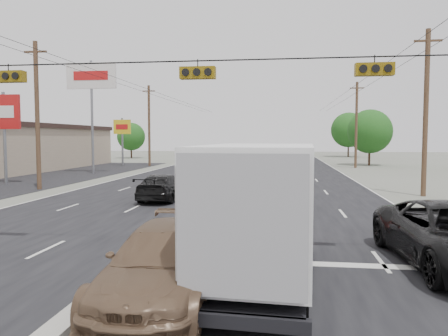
{
  "coord_description": "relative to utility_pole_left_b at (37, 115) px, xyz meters",
  "views": [
    {
      "loc": [
        3.99,
        -12.73,
        3.56
      ],
      "look_at": [
        1.4,
        6.52,
        2.2
      ],
      "focal_mm": 35.0,
      "sensor_mm": 36.0,
      "label": 1
    }
  ],
  "objects": [
    {
      "name": "road_surface",
      "position": [
        12.5,
        15.0,
        -5.11
      ],
      "size": [
        20.0,
        160.0,
        0.02
      ],
      "primitive_type": "cube",
      "color": "black",
      "rests_on": "ground"
    },
    {
      "name": "pole_sign_billboard",
      "position": [
        -2.0,
        13.0,
        3.76
      ],
      "size": [
        5.0,
        0.25,
        11.0
      ],
      "color": "slate",
      "rests_on": "ground"
    },
    {
      "name": "pole_sign_mid",
      "position": [
        -4.5,
        3.0,
        0.01
      ],
      "size": [
        2.6,
        0.25,
        7.0
      ],
      "color": "slate",
      "rests_on": "ground"
    },
    {
      "name": "box_truck",
      "position": [
        15.99,
        -17.34,
        -3.37
      ],
      "size": [
        2.72,
        6.81,
        3.39
      ],
      "rotation": [
        0.0,
        0.0,
        -0.06
      ],
      "color": "black",
      "rests_on": "ground"
    },
    {
      "name": "tan_sedan",
      "position": [
        14.0,
        -18.67,
        -4.3
      ],
      "size": [
        2.31,
        5.59,
        1.62
      ],
      "primitive_type": "imported",
      "rotation": [
        0.0,
        0.0,
        0.01
      ],
      "color": "brown",
      "rests_on": "ground"
    },
    {
      "name": "parking_lot",
      "position": [
        -4.5,
        10.0,
        -5.11
      ],
      "size": [
        10.0,
        42.0,
        0.02
      ],
      "primitive_type": "cube",
      "color": "black",
      "rests_on": "ground"
    },
    {
      "name": "queue_car_c",
      "position": [
        16.0,
        -1.78,
        -4.46
      ],
      "size": [
        2.48,
        4.79,
        1.29
      ],
      "primitive_type": "imported",
      "rotation": [
        0.0,
        0.0,
        0.07
      ],
      "color": "#A9ABB1",
      "rests_on": "ground"
    },
    {
      "name": "pole_sign_far",
      "position": [
        -3.5,
        25.0,
        -0.7
      ],
      "size": [
        2.2,
        0.25,
        6.0
      ],
      "color": "slate",
      "rests_on": "ground"
    },
    {
      "name": "tree_right_far",
      "position": [
        28.5,
        55.0,
        -0.15
      ],
      "size": [
        6.4,
        6.4,
        8.16
      ],
      "color": "#382619",
      "rests_on": "ground"
    },
    {
      "name": "utility_pole_left_c",
      "position": [
        0.0,
        25.0,
        0.0
      ],
      "size": [
        1.6,
        0.3,
        10.0
      ],
      "color": "#422D1E",
      "rests_on": "ground"
    },
    {
      "name": "traffic_signals",
      "position": [
        13.9,
        -15.0,
        0.39
      ],
      "size": [
        25.0,
        0.3,
        0.54
      ],
      "color": "black",
      "rests_on": "ground"
    },
    {
      "name": "tree_right_mid",
      "position": [
        27.5,
        30.0,
        -0.77
      ],
      "size": [
        5.6,
        5.6,
        7.14
      ],
      "color": "#382619",
      "rests_on": "ground"
    },
    {
      "name": "utility_pole_right_b",
      "position": [
        25.0,
        0.0,
        0.0
      ],
      "size": [
        1.6,
        0.3,
        10.0
      ],
      "color": "#422D1E",
      "rests_on": "ground"
    },
    {
      "name": "center_median",
      "position": [
        12.5,
        15.0,
        -5.01
      ],
      "size": [
        0.5,
        160.0,
        0.2
      ],
      "primitive_type": "cube",
      "color": "gray",
      "rests_on": "ground"
    },
    {
      "name": "red_sedan",
      "position": [
        15.13,
        -9.13,
        -4.36
      ],
      "size": [
        1.95,
        4.67,
        1.5
      ],
      "primitive_type": "imported",
      "rotation": [
        0.0,
        0.0,
        -0.08
      ],
      "color": "#B20F0A",
      "rests_on": "ground"
    },
    {
      "name": "utility_pole_left_b",
      "position": [
        0.0,
        0.0,
        0.0
      ],
      "size": [
        1.6,
        0.3,
        10.0
      ],
      "color": "#422D1E",
      "rests_on": "ground"
    },
    {
      "name": "tree_left_far",
      "position": [
        -9.5,
        45.0,
        -1.39
      ],
      "size": [
        4.8,
        4.8,
        6.12
      ],
      "color": "#382619",
      "rests_on": "ground"
    },
    {
      "name": "queue_car_a",
      "position": [
        15.5,
        -4.07,
        -4.33
      ],
      "size": [
        1.99,
        4.62,
        1.56
      ],
      "primitive_type": "imported",
      "rotation": [
        0.0,
        0.0,
        0.03
      ],
      "color": "black",
      "rests_on": "ground"
    },
    {
      "name": "queue_car_b",
      "position": [
        16.51,
        -8.2,
        -4.48
      ],
      "size": [
        1.63,
        3.91,
        1.26
      ],
      "primitive_type": "imported",
      "rotation": [
        0.0,
        0.0,
        -0.08
      ],
      "color": "silver",
      "rests_on": "ground"
    },
    {
      "name": "oncoming_far",
      "position": [
        11.1,
        7.86,
        -4.31
      ],
      "size": [
        3.02,
        5.91,
        1.6
      ],
      "primitive_type": "imported",
      "rotation": [
        0.0,
        0.0,
        3.08
      ],
      "color": "#A5A7AD",
      "rests_on": "ground"
    },
    {
      "name": "ground",
      "position": [
        12.5,
        -15.0,
        -5.11
      ],
      "size": [
        200.0,
        200.0,
        0.0
      ],
      "primitive_type": "plane",
      "color": "#606356",
      "rests_on": "ground"
    },
    {
      "name": "oncoming_near",
      "position": [
        9.81,
        -3.78,
        -4.37
      ],
      "size": [
        2.25,
        5.13,
        1.47
      ],
      "primitive_type": "imported",
      "rotation": [
        0.0,
        0.0,
        3.1
      ],
      "color": "black",
      "rests_on": "ground"
    },
    {
      "name": "utility_pole_right_c",
      "position": [
        25.0,
        25.0,
        0.0
      ],
      "size": [
        1.6,
        0.3,
        10.0
      ],
      "color": "#422D1E",
      "rests_on": "ground"
    }
  ]
}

